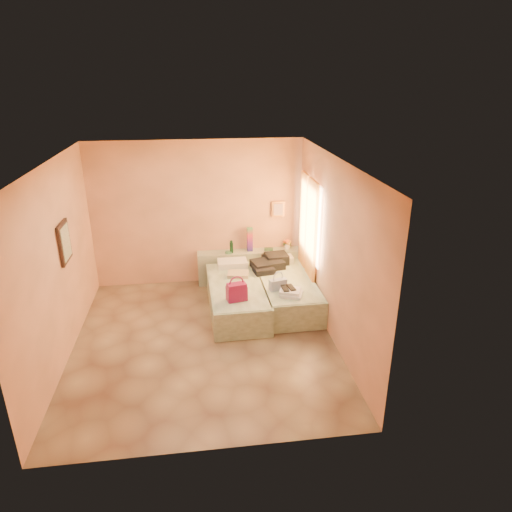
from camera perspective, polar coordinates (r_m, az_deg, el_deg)
The scene contains 16 objects.
ground at distance 7.33m, azimuth -6.44°, elevation -10.47°, with size 4.50×4.50×0.00m, color tan.
room_walls at distance 7.09m, azimuth -5.53°, elevation 4.42°, with size 4.02×4.51×2.81m.
headboard_ledge at distance 9.09m, azimuth -0.79°, elevation -1.27°, with size 2.05×0.30×0.65m, color #94A083.
bed_left at distance 8.03m, azimuth -2.43°, elevation -5.18°, with size 0.90×2.00×0.50m, color beige.
bed_right at distance 8.26m, azimuth 3.73°, elevation -4.41°, with size 0.90×2.00×0.50m, color beige.
water_bottle at distance 8.85m, azimuth -3.09°, elevation 1.14°, with size 0.07×0.07×0.24m, color #153923.
rainbow_box at distance 8.90m, azimuth -0.79°, elevation 2.10°, with size 0.11×0.11×0.47m, color #9A1349.
small_dish at distance 8.86m, azimuth -3.46°, elevation 0.45°, with size 0.13×0.13×0.03m, color #47835A.
green_book at distance 9.03m, azimuth 1.59°, elevation 0.88°, with size 0.17×0.13×0.03m, color #284B33.
flower_vase at distance 9.06m, azimuth 3.92°, elevation 1.59°, with size 0.18×0.18×0.23m, color white.
magenta_handbag at distance 7.33m, azimuth -2.43°, elevation -4.47°, with size 0.32×0.18×0.30m, color #9A1349.
khaki_garment at distance 8.24m, azimuth -2.25°, elevation -2.28°, with size 0.37×0.30×0.06m, color tan.
clothes_pile at distance 8.55m, azimuth 1.80°, elevation -0.89°, with size 0.62×0.62×0.19m, color black.
blue_handbag at distance 7.70m, azimuth 2.75°, elevation -3.58°, with size 0.29×0.13×0.19m, color #40669A.
towel_stack at distance 7.54m, azimuth 4.46°, elevation -4.59°, with size 0.35×0.30×0.10m, color silver.
sandal_pair at distance 7.55m, azimuth 4.04°, elevation -4.02°, with size 0.18×0.24×0.02m, color black.
Camera 1 is at (-0.03, -6.19, 3.92)m, focal length 32.00 mm.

